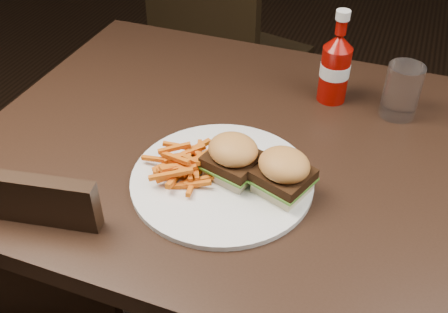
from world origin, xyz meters
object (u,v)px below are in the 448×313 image
(dining_table, at_px, (286,159))
(tumbler, at_px, (402,91))
(chair_far, at_px, (233,60))
(plate, at_px, (222,180))
(ketchup_bottle, at_px, (334,75))

(dining_table, xyz_separation_m, tumbler, (0.18, 0.20, 0.08))
(chair_far, relative_size, plate, 1.37)
(tumbler, bearing_deg, ketchup_bottle, 175.99)
(chair_far, xyz_separation_m, tumbler, (0.59, -0.66, 0.38))
(plate, xyz_separation_m, tumbler, (0.27, 0.33, 0.05))
(plate, bearing_deg, dining_table, 56.45)
(ketchup_bottle, distance_m, tumbler, 0.14)
(dining_table, bearing_deg, plate, -123.55)
(dining_table, distance_m, ketchup_bottle, 0.23)
(chair_far, bearing_deg, tumbler, 144.66)
(chair_far, bearing_deg, plate, 120.99)
(plate, bearing_deg, tumbler, 50.88)
(chair_far, bearing_deg, ketchup_bottle, 137.58)
(plate, height_order, tumbler, tumbler)
(dining_table, relative_size, tumbler, 10.49)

